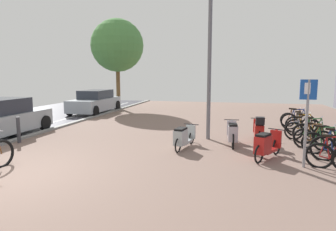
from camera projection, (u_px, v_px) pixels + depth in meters
ground at (55, 183)px, 6.56m from camera, size 21.00×40.00×0.13m
bicycle_rack_00 at (333, 156)px, 7.41m from camera, size 1.26×0.49×0.95m
bicycle_rack_01 at (336, 150)px, 8.02m from camera, size 1.27×0.61×1.00m
bicycle_rack_02 at (325, 144)px, 8.72m from camera, size 1.27×0.60×0.95m
bicycle_rack_03 at (313, 139)px, 9.43m from camera, size 1.18×0.57×0.93m
bicycle_rack_04 at (314, 134)px, 10.06m from camera, size 1.32×0.61×1.01m
bicycle_rack_05 at (303, 131)px, 10.79m from camera, size 1.28×0.48×0.93m
bicycle_rack_06 at (304, 127)px, 11.42m from camera, size 1.32×0.48×0.96m
bicycle_rack_07 at (302, 125)px, 12.08m from camera, size 1.29×0.48×0.96m
bicycle_rack_08 at (298, 122)px, 12.76m from camera, size 1.39×0.47×0.99m
bicycle_rack_09 at (295, 120)px, 13.44m from camera, size 1.26×0.47×0.92m
scooter_near at (232, 133)px, 9.88m from camera, size 0.52×1.73×0.81m
scooter_mid at (183, 137)px, 9.46m from camera, size 0.64×1.72×0.74m
scooter_far at (259, 130)px, 10.39m from camera, size 0.52×1.72×0.98m
scooter_extra at (266, 145)px, 8.30m from camera, size 0.94×1.52×0.80m
parked_car_far at (95, 102)px, 18.47m from camera, size 1.80×4.24×1.40m
parking_sign at (307, 113)px, 7.44m from camera, size 0.40×0.07×2.25m
lamp_post at (210, 52)px, 10.52m from camera, size 0.20×0.52×5.69m
street_tree at (117, 46)px, 19.99m from camera, size 3.54×3.54×6.08m
bollard_far at (19, 130)px, 10.29m from camera, size 0.12×0.12×0.91m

